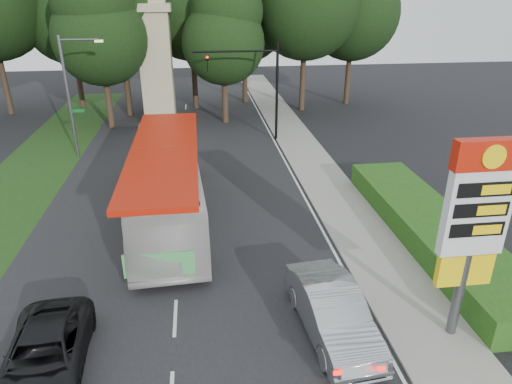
{
  "coord_description": "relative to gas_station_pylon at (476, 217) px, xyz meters",
  "views": [
    {
      "loc": [
        1.19,
        -9.11,
        10.64
      ],
      "look_at": [
        3.59,
        9.58,
        2.2
      ],
      "focal_mm": 32.0,
      "sensor_mm": 36.0,
      "label": 1
    }
  ],
  "objects": [
    {
      "name": "road_surface",
      "position": [
        -9.2,
        10.01,
        -4.44
      ],
      "size": [
        14.0,
        80.0,
        0.02
      ],
      "primitive_type": "cube",
      "color": "black",
      "rests_on": "ground"
    },
    {
      "name": "hedge",
      "position": [
        2.3,
        6.01,
        -3.85
      ],
      "size": [
        3.0,
        14.0,
        1.2
      ],
      "primitive_type": "cube",
      "color": "#214712",
      "rests_on": "ground"
    },
    {
      "name": "sidewalk_right",
      "position": [
        -0.7,
        10.01,
        -4.39
      ],
      "size": [
        3.0,
        80.0,
        0.12
      ],
      "primitive_type": "cube",
      "color": "gray",
      "rests_on": "ground"
    },
    {
      "name": "monument",
      "position": [
        -11.2,
        28.01,
        0.66
      ],
      "size": [
        3.0,
        3.0,
        10.05
      ],
      "color": "tan",
      "rests_on": "ground"
    },
    {
      "name": "traffic_signal_mast",
      "position": [
        -3.52,
        22.0,
        0.22
      ],
      "size": [
        6.1,
        0.35,
        7.2
      ],
      "color": "black",
      "rests_on": "ground"
    },
    {
      "name": "streetlight_signs",
      "position": [
        -16.19,
        20.01,
        -0.01
      ],
      "size": [
        2.75,
        0.98,
        8.0
      ],
      "color": "#59595E",
      "rests_on": "ground"
    },
    {
      "name": "grass_verge_left",
      "position": [
        -18.7,
        16.01,
        -4.44
      ],
      "size": [
        5.0,
        50.0,
        0.02
      ],
      "primitive_type": "cube",
      "color": "#193814",
      "rests_on": "ground"
    },
    {
      "name": "transit_bus",
      "position": [
        -9.74,
        9.96,
        -2.61
      ],
      "size": [
        3.8,
        13.34,
        3.67
      ],
      "primitive_type": "imported",
      "rotation": [
        0.0,
        0.0,
        0.05
      ],
      "color": "silver",
      "rests_on": "ground"
    },
    {
      "name": "tree_monument_left",
      "position": [
        -15.2,
        27.01,
        4.23
      ],
      "size": [
        7.28,
        7.28,
        14.3
      ],
      "color": "#2D2116",
      "rests_on": "ground"
    },
    {
      "name": "suv_charcoal",
      "position": [
        -12.91,
        -0.05,
        -3.75
      ],
      "size": [
        2.61,
        5.14,
        1.39
      ],
      "primitive_type": "imported",
      "rotation": [
        0.0,
        0.0,
        0.06
      ],
      "color": "black",
      "rests_on": "ground"
    },
    {
      "name": "gas_station_pylon",
      "position": [
        0.0,
        0.0,
        0.0
      ],
      "size": [
        2.1,
        0.45,
        6.85
      ],
      "color": "#59595E",
      "rests_on": "ground"
    },
    {
      "name": "tree_monument_right",
      "position": [
        -5.7,
        27.51,
        3.56
      ],
      "size": [
        6.72,
        6.72,
        13.2
      ],
      "color": "#2D2116",
      "rests_on": "ground"
    },
    {
      "name": "sedan_silver",
      "position": [
        -3.95,
        0.61,
        -3.59
      ],
      "size": [
        2.28,
        5.35,
        1.71
      ],
      "primitive_type": "imported",
      "rotation": [
        0.0,
        0.0,
        0.09
      ],
      "color": "#AAACB2",
      "rests_on": "ground"
    }
  ]
}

